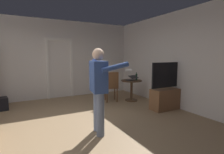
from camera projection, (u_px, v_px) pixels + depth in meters
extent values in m
plane|color=#997A56|center=(73.00, 129.00, 3.58)|extent=(6.79, 6.79, 0.00)
cube|color=silver|center=(48.00, 59.00, 6.08)|extent=(6.42, 0.12, 2.77)
cube|color=silver|center=(182.00, 60.00, 4.88)|extent=(0.12, 6.23, 2.77)
cube|color=white|center=(48.00, 70.00, 6.04)|extent=(0.08, 0.08, 2.05)
cube|color=white|center=(72.00, 69.00, 6.43)|extent=(0.08, 0.08, 2.05)
cube|color=white|center=(59.00, 39.00, 6.11)|extent=(0.93, 0.08, 0.08)
cube|color=brown|center=(167.00, 99.00, 4.95)|extent=(1.03, 0.40, 0.59)
cube|color=black|center=(169.00, 75.00, 4.85)|extent=(1.20, 0.05, 0.70)
cube|color=#377962|center=(168.00, 75.00, 4.88)|extent=(1.14, 0.01, 0.64)
cylinder|color=#4C331E|center=(131.00, 91.00, 5.85)|extent=(0.08, 0.08, 0.67)
cylinder|color=#4C331E|center=(131.00, 100.00, 5.89)|extent=(0.42, 0.42, 0.03)
cylinder|color=#4C331E|center=(132.00, 81.00, 5.81)|extent=(0.69, 0.69, 0.03)
cube|color=black|center=(131.00, 80.00, 5.79)|extent=(0.36, 0.28, 0.02)
cube|color=black|center=(133.00, 77.00, 5.69)|extent=(0.35, 0.25, 0.09)
cube|color=navy|center=(133.00, 77.00, 5.69)|extent=(0.31, 0.21, 0.07)
cylinder|color=#1A3224|center=(136.00, 77.00, 5.79)|extent=(0.06, 0.06, 0.21)
cylinder|color=#1A3224|center=(136.00, 73.00, 5.77)|extent=(0.03, 0.03, 0.05)
cylinder|color=brown|center=(115.00, 93.00, 6.02)|extent=(0.04, 0.04, 0.45)
cylinder|color=brown|center=(105.00, 94.00, 5.94)|extent=(0.04, 0.04, 0.45)
cylinder|color=brown|center=(117.00, 95.00, 5.69)|extent=(0.04, 0.04, 0.45)
cylinder|color=brown|center=(107.00, 96.00, 5.61)|extent=(0.04, 0.04, 0.45)
cube|color=brown|center=(111.00, 87.00, 5.78)|extent=(0.51, 0.51, 0.04)
cube|color=brown|center=(112.00, 80.00, 5.59)|extent=(0.42, 0.15, 0.50)
cylinder|color=slate|center=(97.00, 111.00, 3.49)|extent=(0.15, 0.15, 0.83)
cylinder|color=slate|center=(100.00, 115.00, 3.25)|extent=(0.15, 0.15, 0.83)
cube|color=#334C8C|center=(98.00, 76.00, 3.29)|extent=(0.33, 0.49, 0.59)
sphere|color=#D8AD8C|center=(98.00, 54.00, 3.23)|extent=(0.22, 0.22, 0.22)
cylinder|color=#334C8C|center=(100.00, 70.00, 3.54)|extent=(0.34, 0.14, 0.48)
cylinder|color=#334C8C|center=(115.00, 67.00, 3.10)|extent=(0.52, 0.17, 0.20)
cube|color=white|center=(129.00, 70.00, 3.17)|extent=(0.12, 0.06, 0.04)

